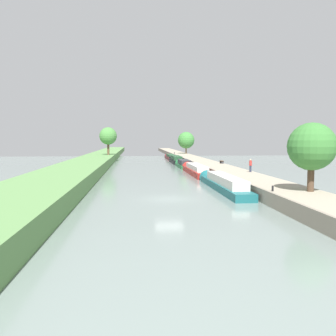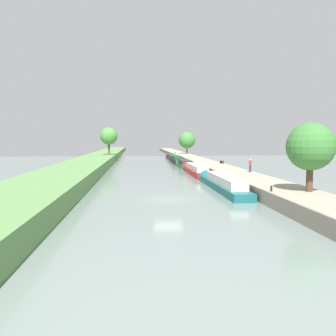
# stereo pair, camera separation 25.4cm
# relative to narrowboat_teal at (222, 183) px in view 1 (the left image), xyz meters

# --- Properties ---
(ground_plane) EXTENTS (160.00, 160.00, 0.00)m
(ground_plane) POSITION_rel_narrowboat_teal_xyz_m (-6.17, -5.63, -0.65)
(ground_plane) COLOR slate
(left_grassy_bank) EXTENTS (7.00, 260.00, 1.62)m
(left_grassy_bank) POSITION_rel_narrowboat_teal_xyz_m (-17.36, -5.63, 0.16)
(left_grassy_bank) COLOR #5B894C
(left_grassy_bank) RESTS_ON ground_plane
(right_towpath) EXTENTS (4.49, 260.00, 1.12)m
(right_towpath) POSITION_rel_narrowboat_teal_xyz_m (3.76, -5.63, -0.09)
(right_towpath) COLOR #9E937F
(right_towpath) RESTS_ON ground_plane
(stone_quay) EXTENTS (0.25, 260.00, 1.17)m
(stone_quay) POSITION_rel_narrowboat_teal_xyz_m (1.39, -5.63, -0.07)
(stone_quay) COLOR gray
(stone_quay) RESTS_ON ground_plane
(narrowboat_teal) EXTENTS (1.94, 16.86, 2.15)m
(narrowboat_teal) POSITION_rel_narrowboat_teal_xyz_m (0.00, 0.00, 0.00)
(narrowboat_teal) COLOR #195B60
(narrowboat_teal) RESTS_ON ground_plane
(narrowboat_red) EXTENTS (2.01, 15.90, 2.07)m
(narrowboat_red) POSITION_rel_narrowboat_teal_xyz_m (-0.11, 16.80, -0.03)
(narrowboat_red) COLOR maroon
(narrowboat_red) RESTS_ON ground_plane
(narrowboat_green) EXTENTS (2.13, 10.50, 2.19)m
(narrowboat_green) POSITION_rel_narrowboat_teal_xyz_m (-0.13, 30.01, -0.09)
(narrowboat_green) COLOR #1E6033
(narrowboat_green) RESTS_ON ground_plane
(narrowboat_black) EXTENTS (2.09, 11.72, 2.21)m
(narrowboat_black) POSITION_rel_narrowboat_teal_xyz_m (-0.22, 41.87, -0.00)
(narrowboat_black) COLOR black
(narrowboat_black) RESTS_ON ground_plane
(narrowboat_maroon) EXTENTS (1.87, 15.21, 1.89)m
(narrowboat_maroon) POSITION_rel_narrowboat_teal_xyz_m (-0.04, 56.08, -0.10)
(narrowboat_maroon) COLOR maroon
(narrowboat_maroon) RESTS_ON ground_plane
(tree_rightbank_near) EXTENTS (3.80, 3.80, 5.49)m
(tree_rightbank_near) POSITION_rel_narrowboat_teal_xyz_m (4.76, -9.69, 4.03)
(tree_rightbank_near) COLOR #4C3828
(tree_rightbank_near) RESTS_ON right_towpath
(tree_rightbank_midnear) EXTENTS (4.69, 4.69, 6.14)m
(tree_rightbank_midnear) POSITION_rel_narrowboat_teal_xyz_m (5.28, 64.36, 4.25)
(tree_rightbank_midnear) COLOR brown
(tree_rightbank_midnear) RESTS_ON right_towpath
(tree_leftbank_downstream) EXTENTS (4.00, 4.00, 6.33)m
(tree_leftbank_downstream) POSITION_rel_narrowboat_teal_xyz_m (-15.31, 47.07, 5.26)
(tree_leftbank_downstream) COLOR brown
(tree_leftbank_downstream) RESTS_ON left_grassy_bank
(person_walking) EXTENTS (0.34, 0.34, 1.66)m
(person_walking) POSITION_rel_narrowboat_teal_xyz_m (5.38, 7.25, 1.34)
(person_walking) COLOR #282D42
(person_walking) RESTS_ON right_towpath
(mooring_bollard_near) EXTENTS (0.16, 0.16, 0.45)m
(mooring_bollard_near) POSITION_rel_narrowboat_teal_xyz_m (1.82, -9.28, 0.69)
(mooring_bollard_near) COLOR black
(mooring_bollard_near) RESTS_ON right_towpath
(mooring_bollard_far) EXTENTS (0.16, 0.16, 0.45)m
(mooring_bollard_far) POSITION_rel_narrowboat_teal_xyz_m (1.82, 63.31, 0.69)
(mooring_bollard_far) COLOR black
(mooring_bollard_far) RESTS_ON right_towpath
(park_bench) EXTENTS (0.44, 1.50, 0.47)m
(park_bench) POSITION_rel_narrowboat_teal_xyz_m (5.56, 23.21, 0.81)
(park_bench) COLOR #333338
(park_bench) RESTS_ON right_towpath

